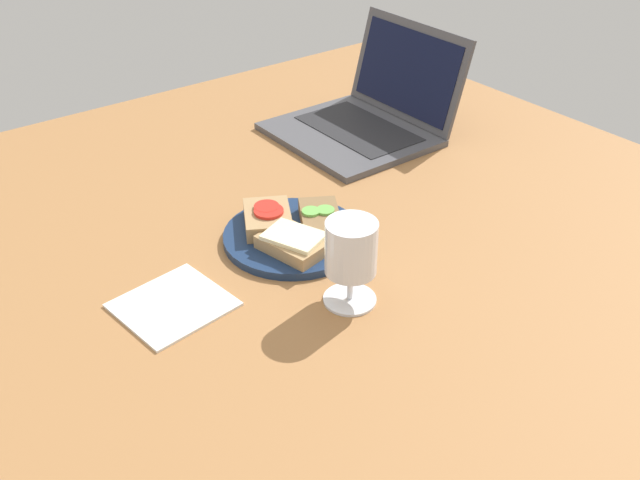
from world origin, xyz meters
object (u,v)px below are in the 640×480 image
Objects in this scene: sandwich_with_cucumber at (319,218)px; wine_glass at (351,252)px; laptop at (369,113)px; plate at (294,236)px; sandwich_with_cheese at (294,242)px; sandwich_with_tomato at (268,218)px; napkin at (173,305)px.

sandwich_with_cucumber is 0.97× the size of wine_glass.
wine_glass is at bearing -23.59° from sandwich_with_cucumber.
plate is at bearing -56.19° from laptop.
sandwich_with_cheese is at bearing -54.11° from laptop.
sandwich_with_tomato reaches higher than sandwich_with_cheese.
laptop is (-19.87, 37.94, 1.22)cm from sandwich_with_tomato.
napkin is (3.53, -22.90, -0.45)cm from plate.
napkin is at bearing -90.85° from sandwich_with_cheese.
sandwich_with_cheese and sandwich_with_cucumber have the same top height.
laptop is 2.20× the size of napkin.
laptop reaches higher than plate.
plate is at bearing 145.74° from sandwich_with_cheese.
wine_glass is 25.62cm from napkin.
laptop is (-27.90, 38.56, 1.38)cm from sandwich_with_cheese.
wine_glass is at bearing -0.64° from sandwich_with_cheese.
wine_glass is (17.27, -2.76, 7.43)cm from plate.
plate is 1.57× the size of napkin.
plate is 19.00cm from wine_glass.
napkin is (-13.73, -20.13, -7.88)cm from wine_glass.
laptop is at bearing 117.64° from sandwich_with_tomato.
sandwich_with_cucumber is at bearing 55.52° from sandwich_with_tomato.
wine_glass is 0.90× the size of napkin.
sandwich_with_tomato is 42.84cm from laptop.
plate is 1.84× the size of sandwich_with_tomato.
napkin is at bearing -124.30° from wine_glass.
sandwich_with_cheese is 0.90× the size of wine_glass.
laptop reaches higher than wine_glass.
sandwich_with_cheese is 8.04cm from sandwich_with_cucumber.
laptop is at bearing 125.89° from sandwich_with_cheese.
sandwich_with_cheese is 47.61cm from laptop.
laptop reaches higher than napkin.
plate is 23.17cm from napkin.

